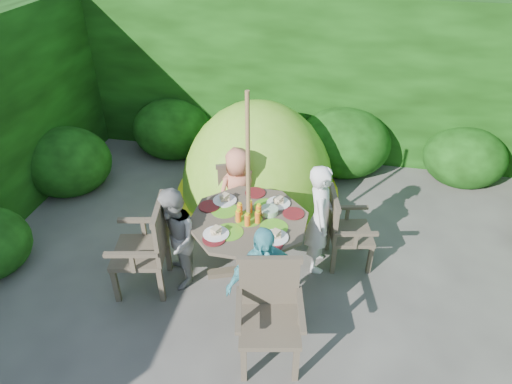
% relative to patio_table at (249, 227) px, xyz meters
% --- Properties ---
extents(ground, '(60.00, 60.00, 0.00)m').
position_rel_patio_table_xyz_m(ground, '(0.33, -0.68, -0.65)').
color(ground, '#484540').
rests_on(ground, ground).
extents(hedge_enclosure, '(9.00, 9.00, 2.50)m').
position_rel_patio_table_xyz_m(hedge_enclosure, '(0.33, 0.65, 0.60)').
color(hedge_enclosure, black).
rests_on(hedge_enclosure, ground).
extents(patio_table, '(1.71, 1.71, 0.92)m').
position_rel_patio_table_xyz_m(patio_table, '(0.00, 0.00, 0.00)').
color(patio_table, '#3E3528').
rests_on(patio_table, ground).
extents(parasol_pole, '(0.06, 0.06, 2.20)m').
position_rel_patio_table_xyz_m(parasol_pole, '(-0.00, -0.00, 0.45)').
color(parasol_pole, olive).
rests_on(parasol_pole, ground).
extents(garden_chair_right, '(0.58, 0.63, 0.90)m').
position_rel_patio_table_xyz_m(garden_chair_right, '(1.02, 0.40, -0.17)').
color(garden_chair_right, '#3E3528').
rests_on(garden_chair_right, ground).
extents(garden_chair_left, '(0.66, 0.72, 1.03)m').
position_rel_patio_table_xyz_m(garden_chair_left, '(-1.02, -0.41, -0.10)').
color(garden_chair_left, '#3E3528').
rests_on(garden_chair_left, ground).
extents(garden_chair_back, '(0.65, 0.61, 0.86)m').
position_rel_patio_table_xyz_m(garden_chair_back, '(-0.40, 1.03, -0.19)').
color(garden_chair_back, '#3E3528').
rests_on(garden_chair_back, ground).
extents(garden_chair_front, '(0.69, 0.64, 0.99)m').
position_rel_patio_table_xyz_m(garden_chair_front, '(0.40, -1.02, -0.12)').
color(garden_chair_front, '#3E3528').
rests_on(garden_chair_front, ground).
extents(child_right, '(0.36, 0.51, 1.33)m').
position_rel_patio_table_xyz_m(child_right, '(0.74, 0.29, 0.02)').
color(child_right, white).
rests_on(child_right, ground).
extents(child_left, '(0.67, 0.72, 1.19)m').
position_rel_patio_table_xyz_m(child_left, '(-0.75, -0.29, -0.05)').
color(child_left, '#9A9995').
rests_on(child_left, ground).
extents(child_back, '(0.68, 0.66, 1.18)m').
position_rel_patio_table_xyz_m(child_back, '(-0.29, 0.74, -0.06)').
color(child_back, '#DB7C5A').
rests_on(child_back, ground).
extents(child_front, '(0.77, 0.67, 1.24)m').
position_rel_patio_table_xyz_m(child_front, '(0.28, -0.75, -0.03)').
color(child_front, '#50B4BC').
rests_on(child_front, ground).
extents(dome_tent, '(2.64, 2.64, 2.69)m').
position_rel_patio_table_xyz_m(dome_tent, '(-0.24, 1.70, -0.65)').
color(dome_tent, '#6FB623').
rests_on(dome_tent, ground).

